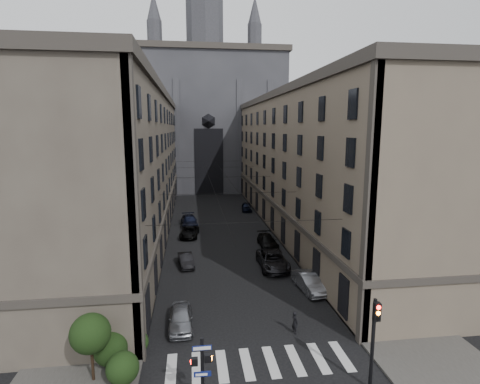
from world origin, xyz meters
name	(u,v)px	position (x,y,z in m)	size (l,w,h in m)	color
sidewalk_left	(144,231)	(-10.50, 36.00, 0.07)	(7.00, 80.00, 0.15)	#383533
sidewalk_right	(292,226)	(10.50, 36.00, 0.07)	(7.00, 80.00, 0.15)	#383533
zebra_crossing	(259,363)	(0.00, 5.00, 0.01)	(11.00, 3.20, 0.01)	beige
building_left	(118,164)	(-13.44, 36.00, 9.34)	(13.60, 60.60, 18.85)	#494138
building_right	(313,162)	(13.44, 36.00, 9.34)	(13.60, 60.60, 18.85)	brown
gothic_tower	(206,112)	(0.00, 74.96, 17.80)	(35.00, 23.00, 58.00)	#2D2D33
pedestrian_signal_left	(202,369)	(-3.51, 1.50, 2.32)	(1.02, 0.38, 4.00)	black
traffic_light_right	(374,333)	(5.60, 1.92, 3.29)	(0.34, 0.50, 5.20)	black
shrub_cluster	(108,346)	(-8.72, 5.01, 1.80)	(3.90, 4.40, 3.90)	black
tram_wires	(219,178)	(0.00, 35.63, 7.25)	(14.00, 60.00, 0.43)	black
car_left_near	(181,318)	(-4.80, 9.77, 0.73)	(1.71, 4.26, 1.45)	gray
car_left_midnear	(186,260)	(-4.54, 21.90, 0.64)	(1.35, 3.87, 1.28)	black
car_left_midfar	(190,232)	(-4.20, 32.49, 0.67)	(2.21, 4.79, 1.33)	black
car_left_far	(189,221)	(-4.24, 37.79, 0.78)	(2.19, 5.38, 1.56)	black
car_right_near	(309,282)	(6.20, 14.53, 0.76)	(1.61, 4.62, 1.52)	slate
car_right_midnear	(273,260)	(4.20, 20.21, 0.82)	(2.73, 5.92, 1.64)	black
car_right_midfar	(268,241)	(5.09, 27.08, 0.71)	(1.98, 4.87, 1.41)	black
car_right_far	(247,207)	(5.55, 47.01, 0.71)	(1.67, 4.16, 1.42)	black
pedestrian	(295,322)	(3.06, 8.00, 0.80)	(0.58, 0.38, 1.59)	black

